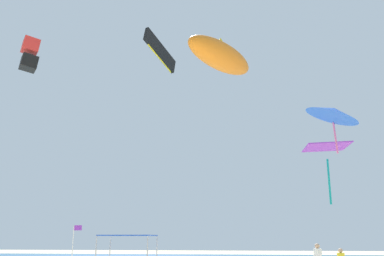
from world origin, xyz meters
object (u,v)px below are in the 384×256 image
(canopy_tent, at_px, (128,237))
(kite_parafoil_black, at_px, (160,51))
(kite_delta_blue, at_px, (333,112))
(kite_diamond_purple, at_px, (327,150))
(kite_inflatable_orange, at_px, (220,56))
(banner_flag, at_px, (74,242))
(kite_box_red, at_px, (30,55))

(canopy_tent, xyz_separation_m, kite_parafoil_black, (-1.29, 14.87, 19.94))
(canopy_tent, xyz_separation_m, kite_delta_blue, (12.87, -3.17, 6.99))
(kite_delta_blue, bearing_deg, kite_diamond_purple, -173.01)
(kite_inflatable_orange, height_order, kite_delta_blue, kite_inflatable_orange)
(kite_inflatable_orange, bearing_deg, kite_parafoil_black, 61.04)
(canopy_tent, distance_m, banner_flag, 4.63)
(kite_parafoil_black, bearing_deg, canopy_tent, -151.56)
(kite_parafoil_black, relative_size, kite_diamond_purple, 1.42)
(kite_inflatable_orange, xyz_separation_m, kite_delta_blue, (6.73, -4.28, -5.86))
(canopy_tent, distance_m, kite_delta_blue, 14.98)
(kite_delta_blue, xyz_separation_m, kite_diamond_purple, (0.47, 5.37, -1.14))
(kite_inflatable_orange, xyz_separation_m, kite_box_red, (-15.30, 0.69, 1.30))
(canopy_tent, distance_m, kite_diamond_purple, 14.73)
(kite_diamond_purple, bearing_deg, kite_delta_blue, 172.99)
(kite_box_red, distance_m, kite_delta_blue, 23.69)
(kite_diamond_purple, bearing_deg, canopy_tent, 97.39)
(kite_box_red, relative_size, kite_delta_blue, 0.74)
(canopy_tent, height_order, kite_box_red, kite_box_red)
(banner_flag, xyz_separation_m, kite_inflatable_orange, (10.46, -0.52, 13.22))
(canopy_tent, height_order, kite_diamond_purple, kite_diamond_purple)
(kite_inflatable_orange, relative_size, kite_delta_blue, 1.96)
(canopy_tent, distance_m, kite_box_red, 16.95)
(kite_diamond_purple, bearing_deg, kite_inflatable_orange, 96.67)
(kite_inflatable_orange, relative_size, kite_parafoil_black, 1.25)
(canopy_tent, height_order, banner_flag, banner_flag)
(kite_box_red, xyz_separation_m, kite_delta_blue, (22.03, -4.97, -7.16))
(banner_flag, bearing_deg, kite_parafoil_black, 77.12)
(banner_flag, relative_size, kite_parafoil_black, 0.52)
(kite_inflatable_orange, bearing_deg, kite_delta_blue, -89.74)
(kite_parafoil_black, height_order, kite_diamond_purple, kite_parafoil_black)
(kite_delta_blue, bearing_deg, kite_box_red, -90.67)
(canopy_tent, relative_size, banner_flag, 1.11)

